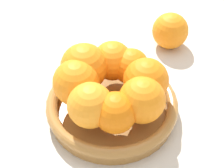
% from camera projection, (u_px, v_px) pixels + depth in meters
% --- Properties ---
extents(ground_plane, '(4.00, 4.00, 0.00)m').
position_uv_depth(ground_plane, '(112.00, 113.00, 0.68)').
color(ground_plane, beige).
extents(fruit_bowl, '(0.23, 0.23, 0.04)m').
position_uv_depth(fruit_bowl, '(112.00, 106.00, 0.66)').
color(fruit_bowl, '#A57238').
rests_on(fruit_bowl, ground_plane).
extents(orange_pile, '(0.20, 0.19, 0.08)m').
position_uv_depth(orange_pile, '(109.00, 83.00, 0.62)').
color(orange_pile, orange).
rests_on(orange_pile, fruit_bowl).
extents(stray_orange, '(0.08, 0.08, 0.08)m').
position_uv_depth(stray_orange, '(170.00, 31.00, 0.79)').
color(stray_orange, orange).
rests_on(stray_orange, ground_plane).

